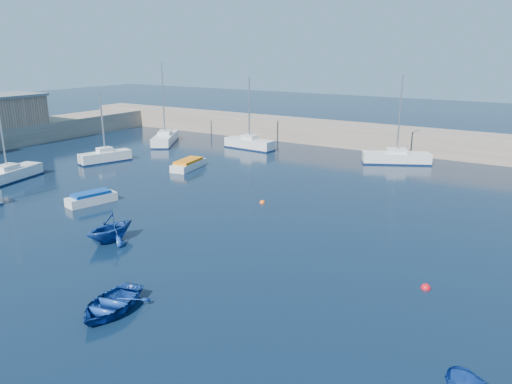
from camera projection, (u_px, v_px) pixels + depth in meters
The scene contains 14 objects.
ground at pixel (64, 340), 20.23m from camera, with size 220.00×220.00×0.00m, color black.
back_wall at pixel (402, 140), 57.23m from camera, with size 96.00×4.50×2.60m, color gray.
brick_shed_a at pixel (4, 111), 60.14m from camera, with size 6.00×8.00×3.40m, color #A37A5F.
sailboat_2 at pixel (8, 175), 44.30m from camera, with size 3.41×6.99×8.80m.
sailboat_3 at pixel (105, 156), 51.73m from camera, with size 3.02×5.48×7.16m.
sailboat_4 at pixel (165, 138), 61.92m from camera, with size 5.77×7.54×9.83m.
sailboat_5 at pixel (249, 143), 58.62m from camera, with size 6.33×2.19×8.32m.
sailboat_6 at pixel (396, 157), 51.21m from camera, with size 6.91×4.73×8.91m.
motorboat_1 at pixel (91, 198), 37.96m from camera, with size 2.13×3.91×0.91m.
motorboat_2 at pixel (188, 164), 49.00m from camera, with size 2.31×4.67×0.92m.
dinghy_center at pixel (110, 304), 22.33m from camera, with size 2.69×3.77×0.78m, color navy.
dinghy_left at pixel (110, 228), 30.41m from camera, with size 2.87×3.32×1.75m, color navy.
buoy_1 at pixel (426, 288), 24.62m from camera, with size 0.49×0.49×0.49m, color red.
buoy_3 at pixel (262, 203), 38.26m from camera, with size 0.42×0.42×0.42m, color #FF620D.
Camera 1 is at (16.09, -10.84, 11.42)m, focal length 35.00 mm.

